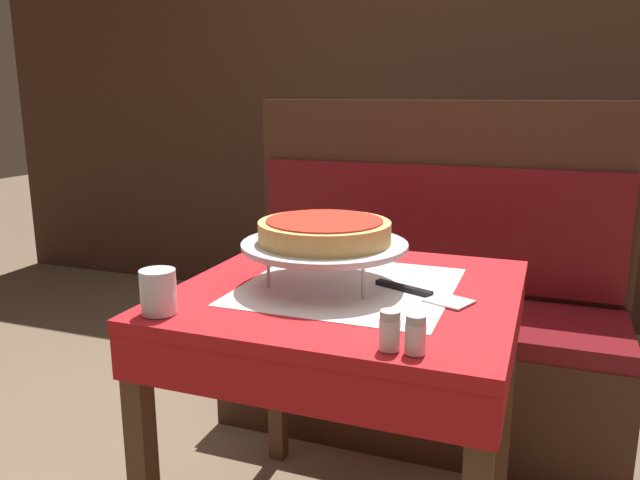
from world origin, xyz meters
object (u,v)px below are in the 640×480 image
(dining_table_rear, at_px, (385,215))
(pizza_server, at_px, (423,294))
(pizza_pan_stand, at_px, (324,246))
(salt_shaker, at_px, (390,330))
(booth_bench, at_px, (422,335))
(water_glass_near, at_px, (158,292))
(dining_table_front, at_px, (348,323))
(condiment_caddy, at_px, (407,177))
(pepper_shaker, at_px, (415,334))
(deep_dish_pizza, at_px, (324,231))

(dining_table_rear, xyz_separation_m, pizza_server, (0.49, -1.52, 0.12))
(pizza_pan_stand, relative_size, salt_shaker, 5.39)
(booth_bench, bearing_deg, salt_shaker, -82.24)
(pizza_pan_stand, xyz_separation_m, water_glass_near, (-0.26, -0.30, -0.05))
(pizza_server, bearing_deg, dining_table_front, 176.83)
(condiment_caddy, bearing_deg, pepper_shaker, -76.73)
(dining_table_rear, relative_size, pizza_server, 3.09)
(water_glass_near, bearing_deg, pepper_shaker, -1.82)
(dining_table_rear, xyz_separation_m, salt_shaker, (0.49, -1.85, 0.16))
(dining_table_front, distance_m, pizza_server, 0.21)
(booth_bench, relative_size, pizza_server, 5.67)
(pizza_server, height_order, salt_shaker, salt_shaker)
(water_glass_near, distance_m, pepper_shaker, 0.54)
(pizza_pan_stand, bearing_deg, booth_bench, 83.14)
(booth_bench, xyz_separation_m, water_glass_near, (-0.35, -1.08, 0.45))
(salt_shaker, bearing_deg, condiment_caddy, 101.95)
(condiment_caddy, bearing_deg, dining_table_front, -82.05)
(water_glass_near, height_order, condiment_caddy, condiment_caddy)
(dining_table_front, distance_m, pepper_shaker, 0.43)
(pizza_server, height_order, water_glass_near, water_glass_near)
(dining_table_rear, relative_size, salt_shaker, 10.27)
(dining_table_front, height_order, salt_shaker, salt_shaker)
(booth_bench, relative_size, deep_dish_pizza, 4.42)
(dining_table_front, height_order, water_glass_near, water_glass_near)
(pizza_pan_stand, distance_m, water_glass_near, 0.40)
(pepper_shaker, distance_m, condiment_caddy, 1.97)
(dining_table_rear, height_order, deep_dish_pizza, deep_dish_pizza)
(deep_dish_pizza, bearing_deg, salt_shaker, -53.04)
(condiment_caddy, bearing_deg, water_glass_near, -92.76)
(water_glass_near, height_order, pepper_shaker, water_glass_near)
(pizza_server, bearing_deg, pepper_shaker, -81.14)
(dining_table_front, bearing_deg, booth_bench, 87.27)
(booth_bench, distance_m, pizza_server, 0.88)
(dining_table_rear, distance_m, pepper_shaker, 1.93)
(deep_dish_pizza, bearing_deg, pepper_shaker, -48.11)
(deep_dish_pizza, xyz_separation_m, pizza_server, (0.24, 0.00, -0.13))
(dining_table_front, xyz_separation_m, water_glass_near, (-0.31, -0.32, 0.14))
(salt_shaker, bearing_deg, deep_dish_pizza, 126.96)
(dining_table_front, relative_size, deep_dish_pizza, 2.50)
(deep_dish_pizza, relative_size, salt_shaker, 4.27)
(pepper_shaker, bearing_deg, pizza_server, 98.86)
(water_glass_near, bearing_deg, deep_dish_pizza, 49.97)
(dining_table_rear, xyz_separation_m, deep_dish_pizza, (0.25, -1.53, 0.25))
(water_glass_near, distance_m, salt_shaker, 0.50)
(dining_table_rear, height_order, salt_shaker, salt_shaker)
(booth_bench, xyz_separation_m, deep_dish_pizza, (-0.09, -0.77, 0.54))
(water_glass_near, bearing_deg, dining_table_rear, 89.80)
(pizza_pan_stand, distance_m, pepper_shaker, 0.44)
(pizza_pan_stand, relative_size, condiment_caddy, 2.21)
(dining_table_front, height_order, dining_table_rear, dining_table_rear)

